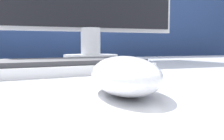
{
  "coord_description": "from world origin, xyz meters",
  "views": [
    {
      "loc": [
        -0.11,
        -0.44,
        0.75
      ],
      "look_at": [
        -0.01,
        -0.17,
        0.73
      ],
      "focal_mm": 42.0,
      "sensor_mm": 36.0,
      "label": 1
    }
  ],
  "objects": [
    {
      "name": "partition_panel",
      "position": [
        0.0,
        0.71,
        0.54
      ],
      "size": [
        5.0,
        0.03,
        1.09
      ],
      "color": "navy",
      "rests_on": "ground_plane"
    },
    {
      "name": "computer_mouse_near",
      "position": [
        -0.01,
        -0.21,
        0.73
      ],
      "size": [
        0.09,
        0.13,
        0.04
      ],
      "rotation": [
        0.0,
        0.0,
        -0.17
      ],
      "color": "white",
      "rests_on": "desk"
    },
    {
      "name": "keyboard",
      "position": [
        -0.09,
        0.02,
        0.72
      ],
      "size": [
        0.45,
        0.2,
        0.02
      ],
      "rotation": [
        0.0,
        0.0,
        0.14
      ],
      "color": "silver",
      "rests_on": "desk"
    }
  ]
}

